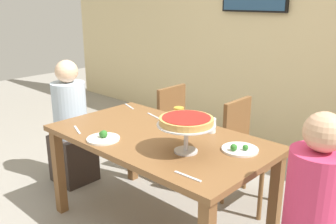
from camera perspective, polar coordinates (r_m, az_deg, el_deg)
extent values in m
cube|color=beige|center=(4.28, 20.11, 12.75)|extent=(8.00, 0.12, 2.80)
cube|color=brown|center=(2.59, -1.51, -4.07)|extent=(1.58, 0.89, 0.04)
cube|color=brown|center=(3.06, -16.57, -8.88)|extent=(0.07, 0.07, 0.70)
cube|color=brown|center=(3.47, -5.62, -5.06)|extent=(0.07, 0.07, 0.70)
cube|color=brown|center=(2.66, 16.28, -13.07)|extent=(0.07, 0.07, 0.70)
cylinder|color=#D63866|center=(2.06, 21.95, -12.06)|extent=(0.30, 0.30, 0.50)
sphere|color=tan|center=(1.92, 23.12, -2.85)|extent=(0.20, 0.20, 0.20)
cube|color=#382D28|center=(3.59, -14.43, -6.91)|extent=(0.34, 0.34, 0.45)
cylinder|color=silver|center=(3.43, -15.02, 0.36)|extent=(0.30, 0.30, 0.50)
sphere|color=beige|center=(3.35, -15.48, 6.10)|extent=(0.20, 0.20, 0.20)
cube|color=brown|center=(3.10, 13.21, -6.66)|extent=(0.40, 0.40, 0.04)
cube|color=brown|center=(3.10, 10.64, -1.90)|extent=(0.04, 0.36, 0.42)
cylinder|color=brown|center=(3.27, 17.20, -10.08)|extent=(0.04, 0.04, 0.41)
cylinder|color=brown|center=(2.99, 14.13, -12.52)|extent=(0.04, 0.04, 0.41)
cylinder|color=brown|center=(3.41, 11.90, -8.44)|extent=(0.04, 0.04, 0.41)
cylinder|color=brown|center=(3.14, 8.49, -10.57)|extent=(0.04, 0.04, 0.41)
cube|color=brown|center=(3.45, 2.75, -3.68)|extent=(0.40, 0.40, 0.04)
cube|color=brown|center=(3.49, 0.56, 0.57)|extent=(0.04, 0.36, 0.42)
cylinder|color=brown|center=(3.56, 6.70, -6.99)|extent=(0.04, 0.04, 0.41)
cylinder|color=brown|center=(3.31, 3.04, -8.85)|extent=(0.04, 0.04, 0.41)
cylinder|color=brown|center=(3.76, 2.40, -5.53)|extent=(0.04, 0.04, 0.41)
cylinder|color=brown|center=(3.53, -1.34, -7.14)|extent=(0.04, 0.04, 0.41)
cylinder|color=silver|center=(2.32, 2.79, -6.04)|extent=(0.15, 0.15, 0.01)
cylinder|color=silver|center=(2.29, 2.82, -4.00)|extent=(0.03, 0.03, 0.17)
cylinder|color=silver|center=(2.26, 2.86, -1.95)|extent=(0.36, 0.36, 0.01)
cylinder|color=tan|center=(2.25, 2.87, -1.38)|extent=(0.33, 0.33, 0.04)
cylinder|color=maroon|center=(2.24, 2.87, -0.85)|extent=(0.30, 0.30, 0.00)
cylinder|color=white|center=(2.54, -10.01, -4.13)|extent=(0.23, 0.23, 0.01)
sphere|color=#2D7028|center=(2.54, -10.15, -3.40)|extent=(0.04, 0.04, 0.04)
sphere|color=#2D7028|center=(2.54, -9.94, -3.37)|extent=(0.05, 0.05, 0.05)
cylinder|color=white|center=(2.38, 11.10, -5.72)|extent=(0.23, 0.23, 0.01)
sphere|color=#2D7028|center=(2.33, 10.17, -5.43)|extent=(0.04, 0.04, 0.04)
sphere|color=#2D7028|center=(2.35, 11.94, -5.41)|extent=(0.04, 0.04, 0.04)
cylinder|color=gold|center=(2.70, 1.73, -0.90)|extent=(0.07, 0.07, 0.16)
cylinder|color=white|center=(2.64, 6.76, -2.08)|extent=(0.06, 0.06, 0.11)
cube|color=silver|center=(3.00, -2.29, -0.59)|extent=(0.18, 0.06, 0.00)
cube|color=silver|center=(2.77, -13.91, -2.69)|extent=(0.17, 0.08, 0.00)
cube|color=silver|center=(2.02, 3.07, -9.94)|extent=(0.18, 0.02, 0.00)
cube|color=silver|center=(3.28, -6.05, 0.88)|extent=(0.18, 0.07, 0.00)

